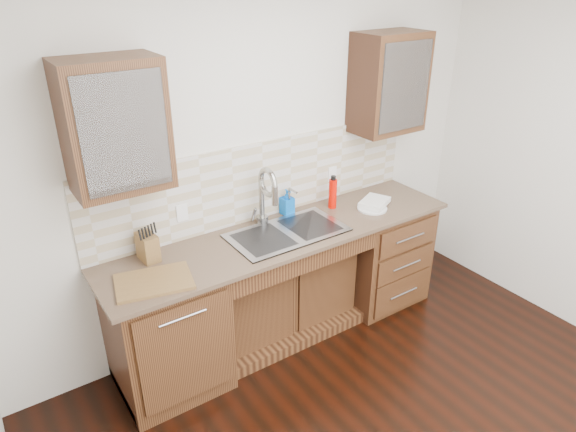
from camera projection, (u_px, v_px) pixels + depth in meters
wall_back at (258, 160)px, 3.77m from camera, size 4.00×0.10×2.70m
base_cabinet_left at (167, 331)px, 3.42m from camera, size 0.70×0.62×0.88m
base_cabinet_center at (279, 290)px, 4.00m from camera, size 1.20×0.44×0.70m
base_cabinet_right at (378, 251)px, 4.37m from camera, size 0.70×0.62×0.88m
countertop at (286, 234)px, 3.69m from camera, size 2.70×0.65×0.03m
backsplash at (262, 180)px, 3.78m from camera, size 2.70×0.02×0.59m
sink at (287, 243)px, 3.71m from camera, size 0.84×0.46×0.19m
faucet at (262, 199)px, 3.72m from camera, size 0.04×0.04×0.40m
filter_tap at (289, 201)px, 3.89m from camera, size 0.02×0.02×0.24m
upper_cabinet_left at (115, 126)px, 2.87m from camera, size 0.55×0.34×0.75m
upper_cabinet_right at (389, 83)px, 3.92m from camera, size 0.55×0.34×0.75m
outlet_left at (182, 213)px, 3.49m from camera, size 0.08×0.01×0.12m
outlet_right at (332, 174)px, 4.14m from camera, size 0.08×0.01×0.12m
soap_bottle at (287, 202)px, 3.91m from camera, size 0.09×0.10×0.20m
water_bottle at (333, 194)px, 4.01m from camera, size 0.07×0.07×0.24m
plate at (372, 208)px, 4.03m from camera, size 0.24×0.24×0.01m
dish_towel at (374, 202)px, 4.06m from camera, size 0.31×0.27×0.04m
knife_block at (148, 247)px, 3.30m from camera, size 0.11×0.17×0.18m
cutting_board at (154, 282)px, 3.09m from camera, size 0.51×0.41×0.02m
cup_left_a at (97, 139)px, 2.84m from camera, size 0.13×0.13×0.09m
cup_left_b at (131, 133)px, 2.93m from camera, size 0.12×0.12×0.09m
cup_right_a at (374, 92)px, 3.87m from camera, size 0.16×0.16×0.10m
cup_right_b at (399, 88)px, 4.01m from camera, size 0.13×0.13×0.09m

